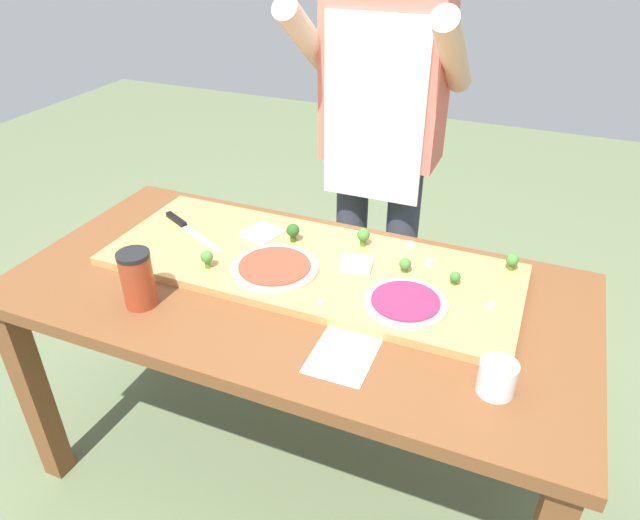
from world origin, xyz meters
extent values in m
plane|color=#60704C|center=(0.00, 0.00, 0.00)|extent=(8.00, 8.00, 0.00)
cube|color=brown|center=(-0.75, -0.34, 0.35)|extent=(0.07, 0.07, 0.71)
cube|color=brown|center=(-0.75, 0.34, 0.35)|extent=(0.07, 0.07, 0.71)
cube|color=brown|center=(0.75, 0.34, 0.35)|extent=(0.07, 0.07, 0.71)
cube|color=brown|center=(0.00, 0.00, 0.73)|extent=(1.63, 0.81, 0.04)
cube|color=tan|center=(0.00, 0.10, 0.76)|extent=(1.22, 0.47, 0.03)
cube|color=#B7BABF|center=(-0.36, 0.09, 0.77)|extent=(0.19, 0.11, 0.00)
cube|color=black|center=(-0.51, 0.16, 0.78)|extent=(0.11, 0.07, 0.02)
cylinder|color=beige|center=(0.32, 0.00, 0.78)|extent=(0.22, 0.22, 0.01)
cylinder|color=#9E234C|center=(0.32, 0.00, 0.78)|extent=(0.18, 0.18, 0.01)
cylinder|color=beige|center=(-0.07, 0.02, 0.78)|extent=(0.25, 0.25, 0.01)
cylinder|color=#BC3D28|center=(-0.07, 0.02, 0.78)|extent=(0.21, 0.21, 0.01)
cube|color=silver|center=(0.14, 0.13, 0.78)|extent=(0.11, 0.11, 0.01)
cube|color=silver|center=(-0.20, 0.19, 0.78)|extent=(0.13, 0.13, 0.01)
cylinder|color=#2C5915|center=(-0.09, 0.19, 0.78)|extent=(0.02, 0.02, 0.02)
sphere|color=#23561E|center=(-0.09, 0.19, 0.81)|extent=(0.04, 0.04, 0.04)
cylinder|color=#487A23|center=(0.28, 0.15, 0.78)|extent=(0.02, 0.02, 0.02)
sphere|color=#427F33|center=(0.28, 0.15, 0.80)|extent=(0.03, 0.03, 0.03)
cylinder|color=#3F7220|center=(0.42, 0.15, 0.78)|extent=(0.01, 0.01, 0.01)
sphere|color=#38752D|center=(0.42, 0.15, 0.80)|extent=(0.03, 0.03, 0.03)
cylinder|color=#487A23|center=(0.55, 0.28, 0.78)|extent=(0.02, 0.02, 0.02)
sphere|color=#427F33|center=(0.55, 0.28, 0.80)|extent=(0.04, 0.04, 0.04)
cylinder|color=#487A23|center=(0.12, 0.25, 0.78)|extent=(0.02, 0.02, 0.02)
sphere|color=#427F33|center=(0.12, 0.25, 0.81)|extent=(0.04, 0.04, 0.04)
cylinder|color=#487A23|center=(-0.26, -0.04, 0.78)|extent=(0.02, 0.02, 0.02)
sphere|color=#427F33|center=(-0.26, -0.04, 0.81)|extent=(0.04, 0.04, 0.04)
cube|color=white|center=(0.12, -0.08, 0.78)|extent=(0.02, 0.02, 0.01)
cube|color=silver|center=(0.26, 0.29, 0.78)|extent=(0.03, 0.03, 0.02)
cube|color=silver|center=(0.53, 0.07, 0.78)|extent=(0.02, 0.02, 0.02)
cube|color=silver|center=(0.33, 0.21, 0.78)|extent=(0.03, 0.03, 0.02)
cylinder|color=white|center=(0.58, -0.20, 0.79)|extent=(0.08, 0.08, 0.08)
cylinder|color=white|center=(0.58, -0.20, 0.77)|extent=(0.07, 0.07, 0.04)
cylinder|color=#99381E|center=(-0.34, -0.24, 0.82)|extent=(0.09, 0.09, 0.15)
cylinder|color=black|center=(-0.34, -0.24, 0.90)|extent=(0.09, 0.09, 0.01)
cube|color=white|center=(0.23, -0.22, 0.75)|extent=(0.15, 0.19, 0.00)
cylinder|color=#333847|center=(-0.06, 0.65, 0.45)|extent=(0.12, 0.12, 0.90)
cylinder|color=#333847|center=(0.14, 0.65, 0.45)|extent=(0.12, 0.12, 0.90)
cube|color=#DB6B5B|center=(0.04, 0.65, 1.18)|extent=(0.40, 0.20, 0.55)
cube|color=white|center=(0.04, 0.54, 1.09)|extent=(0.34, 0.01, 0.60)
cylinder|color=#DBB293|center=(-0.19, 0.55, 1.30)|extent=(0.08, 0.39, 0.31)
cylinder|color=#DBB293|center=(0.27, 0.55, 1.30)|extent=(0.08, 0.39, 0.31)
camera|label=1|loc=(0.58, -1.21, 1.66)|focal=32.27mm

